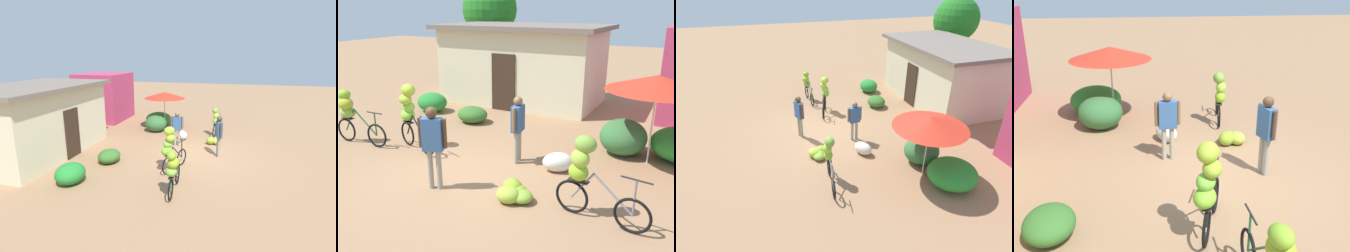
{
  "view_description": "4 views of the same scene",
  "coord_description": "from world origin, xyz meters",
  "views": [
    {
      "loc": [
        -10.64,
        -1.46,
        4.06
      ],
      "look_at": [
        0.74,
        1.6,
        0.97
      ],
      "focal_mm": 28.77,
      "sensor_mm": 36.0,
      "label": 1
    },
    {
      "loc": [
        4.35,
        -5.83,
        3.51
      ],
      "look_at": [
        0.57,
        1.32,
        0.82
      ],
      "focal_mm": 38.16,
      "sensor_mm": 36.0,
      "label": 2
    },
    {
      "loc": [
        9.82,
        -2.1,
        5.75
      ],
      "look_at": [
        1.09,
        0.75,
        0.76
      ],
      "focal_mm": 29.92,
      "sensor_mm": 36.0,
      "label": 3
    },
    {
      "loc": [
        -7.15,
        1.76,
        4.05
      ],
      "look_at": [
        0.29,
        0.97,
        1.06
      ],
      "focal_mm": 41.97,
      "sensor_mm": 36.0,
      "label": 4
    }
  ],
  "objects": [
    {
      "name": "ground_plane",
      "position": [
        0.0,
        0.0,
        0.0
      ],
      "size": [
        60.0,
        60.0,
        0.0
      ],
      "primitive_type": "plane",
      "color": "#99714F"
    },
    {
      "name": "building_low",
      "position": [
        -1.5,
        6.65,
        1.47
      ],
      "size": [
        6.21,
        3.71,
        2.91
      ],
      "color": "beige",
      "rests_on": "ground"
    },
    {
      "name": "tree_behind_building",
      "position": [
        -4.65,
        9.53,
        3.38
      ],
      "size": [
        2.59,
        2.59,
        4.71
      ],
      "color": "brown",
      "rests_on": "ground"
    },
    {
      "name": "hedge_bush_front_left",
      "position": [
        -3.65,
        3.72,
        0.34
      ],
      "size": [
        1.09,
        0.92,
        0.67
      ],
      "primitive_type": "ellipsoid",
      "color": "#258231",
      "rests_on": "ground"
    },
    {
      "name": "hedge_bush_front_right",
      "position": [
        -1.7,
        3.32,
        0.26
      ],
      "size": [
        0.99,
        0.84,
        0.52
      ],
      "primitive_type": "ellipsoid",
      "color": "#366A28",
      "rests_on": "ground"
    },
    {
      "name": "hedge_bush_mid",
      "position": [
        3.03,
        2.91,
        0.45
      ],
      "size": [
        1.14,
        1.2,
        0.89
      ],
      "primitive_type": "ellipsoid",
      "color": "#336A37",
      "rests_on": "ground"
    },
    {
      "name": "market_umbrella",
      "position": [
        3.68,
        2.59,
        1.93
      ],
      "size": [
        2.26,
        2.26,
        2.11
      ],
      "color": "beige",
      "rests_on": "ground"
    },
    {
      "name": "bicycle_leftmost",
      "position": [
        -3.58,
        0.29,
        0.85
      ],
      "size": [
        1.73,
        0.45,
        1.46
      ],
      "color": "black",
      "rests_on": "ground"
    },
    {
      "name": "bicycle_near_pile",
      "position": [
        -1.96,
        0.8,
        0.99
      ],
      "size": [
        1.53,
        0.72,
        1.69
      ],
      "color": "black",
      "rests_on": "ground"
    },
    {
      "name": "bicycle_center_loaded",
      "position": [
        3.01,
        -0.35,
        0.87
      ],
      "size": [
        1.69,
        0.41,
        1.5
      ],
      "color": "black",
      "rests_on": "ground"
    },
    {
      "name": "banana_pile_on_ground",
      "position": [
        1.65,
        -0.39,
        0.15
      ],
      "size": [
        0.83,
        0.79,
        0.35
      ],
      "color": "#97B437",
      "rests_on": "ground"
    },
    {
      "name": "produce_sack",
      "position": [
        1.96,
        1.19,
        0.22
      ],
      "size": [
        0.83,
        0.72,
        0.44
      ],
      "primitive_type": "ellipsoid",
      "rotation": [
        0.0,
        0.0,
        0.51
      ],
      "color": "silver",
      "rests_on": "ground"
    },
    {
      "name": "person_vendor",
      "position": [
        0.04,
        -0.73,
        1.06
      ],
      "size": [
        0.55,
        0.32,
        1.72
      ],
      "color": "gray",
      "rests_on": "ground"
    },
    {
      "name": "person_bystander",
      "position": [
        0.93,
        1.22,
        0.98
      ],
      "size": [
        0.23,
        0.58,
        1.6
      ],
      "color": "gray",
      "rests_on": "ground"
    }
  ]
}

